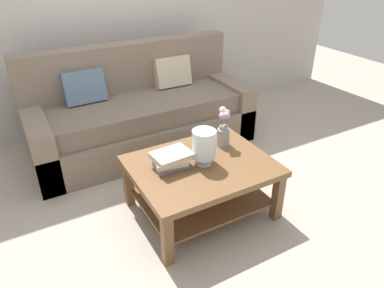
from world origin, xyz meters
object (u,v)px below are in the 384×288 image
coffee_table (201,177)px  flower_pitcher (224,130)px  couch (141,114)px  book_stack_main (171,160)px  glass_hurricane_vase (204,145)px

coffee_table → flower_pitcher: (0.31, 0.16, 0.27)m
couch → coffee_table: (-0.01, -1.29, -0.03)m
couch → book_stack_main: couch is taller
book_stack_main → flower_pitcher: bearing=10.3°
glass_hurricane_vase → book_stack_main: bearing=163.7°
book_stack_main → glass_hurricane_vase: (0.24, -0.07, 0.10)m
flower_pitcher → couch: bearing=104.7°
book_stack_main → flower_pitcher: size_ratio=0.89×
book_stack_main → flower_pitcher: 0.55m
glass_hurricane_vase → flower_pitcher: bearing=30.0°
couch → flower_pitcher: couch is taller
couch → glass_hurricane_vase: (0.00, -1.30, 0.27)m
coffee_table → flower_pitcher: size_ratio=3.19×
couch → book_stack_main: (-0.24, -1.23, 0.17)m
book_stack_main → glass_hurricane_vase: size_ratio=1.05×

